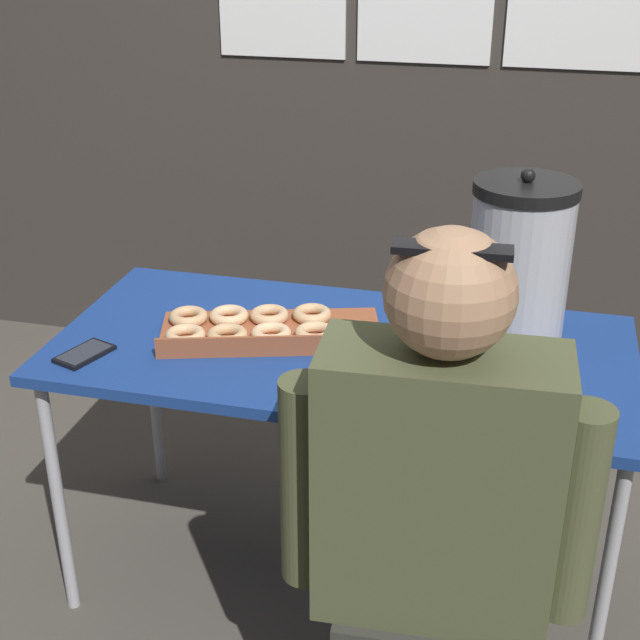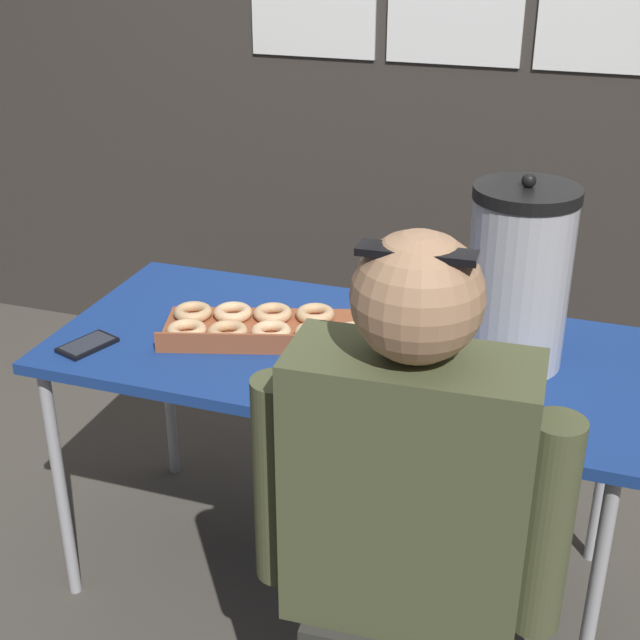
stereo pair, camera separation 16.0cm
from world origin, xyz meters
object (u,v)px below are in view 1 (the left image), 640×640
Objects in this scene: coffee_urn at (518,271)px; donut_box at (266,329)px; person_seated at (432,556)px; cell_phone at (84,354)px.

donut_box is at bearing -174.63° from coffee_urn.
cell_phone is at bearing -25.29° from person_seated.
donut_box is 1.30× the size of coffee_urn.
coffee_urn is 1.04m from cell_phone.
coffee_urn is at bearing -11.39° from donut_box.
donut_box is 0.47× the size of person_seated.
donut_box is 0.63m from coffee_urn.
person_seated is (0.50, -0.57, -0.14)m from donut_box.
person_seated is at bearing -3.27° from cell_phone.
cell_phone is 0.96m from person_seated.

